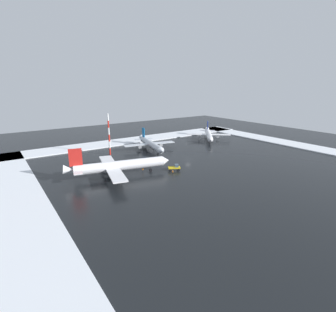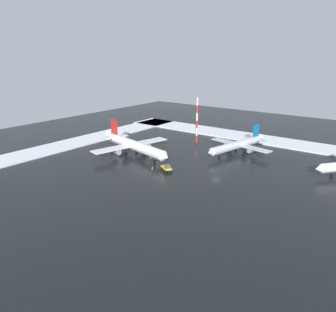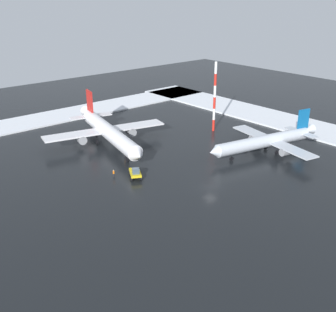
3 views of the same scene
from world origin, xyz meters
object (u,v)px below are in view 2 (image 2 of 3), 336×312
airplane_parked_portside (237,145)px  ground_crew_near_tug (152,169)px  pushback_tug (167,168)px  antenna_mast (197,121)px  ground_crew_beside_wing (151,158)px  airplane_far_rear (134,145)px

airplane_parked_portside → ground_crew_near_tug: airplane_parked_portside is taller
pushback_tug → antenna_mast: size_ratio=0.26×
pushback_tug → ground_crew_near_tug: size_ratio=2.98×
ground_crew_beside_wing → ground_crew_near_tug: size_ratio=1.00×
airplane_parked_portside → antenna_mast: antenna_mast is taller
airplane_parked_portside → pushback_tug: (9.02, 33.12, -1.89)m
ground_crew_near_tug → airplane_far_rear: bearing=64.5°
airplane_far_rear → pushback_tug: bearing=-5.3°
airplane_far_rear → ground_crew_beside_wing: size_ratio=22.57×
pushback_tug → ground_crew_beside_wing: size_ratio=2.98×
pushback_tug → ground_crew_beside_wing: pushback_tug is taller
airplane_far_rear → ground_crew_near_tug: 20.22m
airplane_parked_portside → airplane_far_rear: bearing=-36.6°
ground_crew_beside_wing → ground_crew_near_tug: bearing=160.7°
ground_crew_near_tug → antenna_mast: 41.40m
pushback_tug → airplane_parked_portside: bearing=103.8°
ground_crew_near_tug → antenna_mast: antenna_mast is taller
airplane_far_rear → pushback_tug: size_ratio=7.58×
airplane_far_rear → ground_crew_beside_wing: (-9.33, 1.55, -2.85)m
airplane_far_rear → airplane_parked_portside: bearing=54.5°
pushback_tug → ground_crew_near_tug: 4.72m
airplane_far_rear → airplane_parked_portside: size_ratio=1.20×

